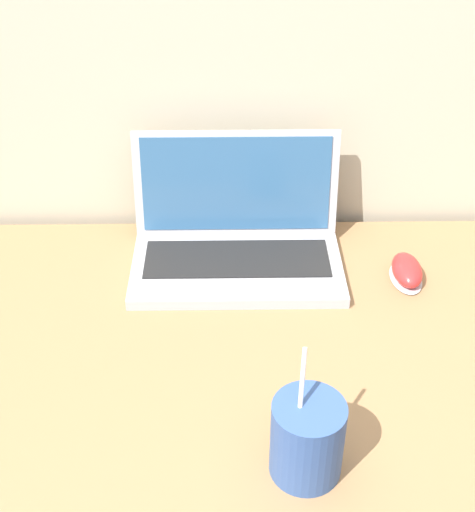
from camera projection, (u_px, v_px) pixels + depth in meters
The scene contains 4 objects.
desk at pixel (268, 490), 1.36m from camera, with size 1.37×0.74×0.74m.
laptop at pixel (237, 237), 1.32m from camera, with size 0.38×0.25×0.22m.
drink_cup at pixel (307, 438), 0.92m from camera, with size 0.10×0.10×0.19m.
computer_mouse at pixel (407, 271), 1.28m from camera, with size 0.06×0.10×0.04m.
Camera 1 is at (-0.07, -0.47, 1.53)m, focal length 50.00 mm.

